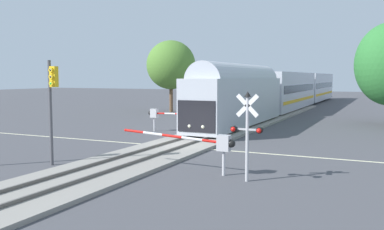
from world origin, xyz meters
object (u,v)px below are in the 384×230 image
Objects in this scene: crossing_signal_mast at (247,127)px; crossing_gate_near at (211,143)px; crossing_gate_far at (160,114)px; commuter_train at (289,89)px; pine_left_background at (171,65)px; traffic_signal_median at (52,95)px.

crossing_gate_near is at bearing 161.79° from crossing_signal_mast.
commuter_train is at bearing 79.59° from crossing_gate_far.
crossing_gate_far is 19.58m from pine_left_background.
crossing_signal_mast is at bearing -48.50° from crossing_gate_far.
crossing_gate_near is 34.39m from pine_left_background.
traffic_signal_median is at bearing -174.59° from crossing_signal_mast.
crossing_signal_mast reaches higher than crossing_gate_far.
crossing_gate_far is at bearing -64.80° from pine_left_background.
pine_left_background is (-17.45, 29.30, 4.39)m from crossing_gate_near.
crossing_signal_mast is 0.42× the size of pine_left_background.
crossing_gate_far is 1.05× the size of traffic_signal_median.
crossing_gate_far is (-9.33, 12.05, -0.03)m from crossing_gate_near.
traffic_signal_median reaches higher than crossing_gate_near.
crossing_gate_near is at bearing -59.22° from pine_left_background.
crossing_signal_mast is 16.93m from crossing_gate_far.
crossing_gate_near is at bearing 11.14° from traffic_signal_median.
commuter_train is at bearing 97.00° from crossing_gate_near.
pine_left_background reaches higher than crossing_gate_near.
crossing_signal_mast is 0.70× the size of crossing_gate_far.
crossing_gate_far is (-11.20, 12.66, -0.90)m from crossing_signal_mast.
crossing_gate_near is (4.63, -37.67, -1.31)m from commuter_train.
commuter_train is 38.84m from crossing_signal_mast.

